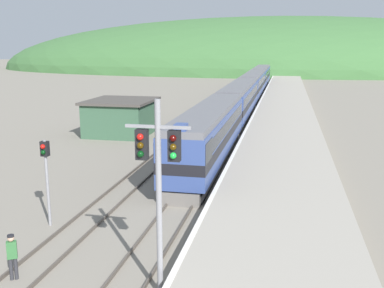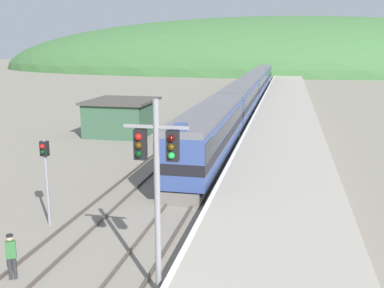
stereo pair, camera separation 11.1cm
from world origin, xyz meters
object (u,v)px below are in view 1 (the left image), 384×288
(carriage_fourth, at_px, (261,76))
(express_train_lead_car, at_px, (209,133))
(signal_mast_main, at_px, (158,171))
(signal_post_siding, at_px, (46,165))
(carriage_third, at_px, (254,84))
(carriage_second, at_px, (240,100))
(track_worker, at_px, (12,254))

(carriage_fourth, bearing_deg, express_train_lead_car, -90.00)
(signal_mast_main, distance_m, signal_post_siding, 8.65)
(carriage_third, bearing_deg, carriage_second, -90.00)
(express_train_lead_car, distance_m, track_worker, 18.81)
(signal_mast_main, xyz_separation_m, track_worker, (-5.65, -0.10, -3.49))
(track_worker, bearing_deg, carriage_second, 83.88)
(express_train_lead_car, height_order, carriage_second, express_train_lead_car)
(carriage_second, xyz_separation_m, carriage_fourth, (0.00, 44.64, 0.00))
(signal_mast_main, relative_size, track_worker, 3.87)
(carriage_third, distance_m, carriage_fourth, 22.32)
(express_train_lead_car, height_order, carriage_third, express_train_lead_car)
(carriage_third, relative_size, carriage_fourth, 1.00)
(signal_post_siding, bearing_deg, express_train_lead_car, 67.16)
(express_train_lead_car, distance_m, carriage_second, 21.60)
(track_worker, bearing_deg, signal_post_siding, 104.72)
(carriage_third, bearing_deg, express_train_lead_car, -90.00)
(carriage_third, xyz_separation_m, track_worker, (-4.28, -62.20, -1.24))
(carriage_second, bearing_deg, track_worker, -96.12)
(express_train_lead_car, xyz_separation_m, signal_mast_main, (1.38, -18.18, 2.24))
(carriage_second, height_order, carriage_fourth, same)
(express_train_lead_car, distance_m, carriage_third, 43.92)
(signal_mast_main, bearing_deg, carriage_second, 91.98)
(signal_mast_main, distance_m, track_worker, 6.64)
(carriage_fourth, relative_size, signal_post_siding, 5.05)
(carriage_second, height_order, signal_mast_main, signal_mast_main)
(track_worker, bearing_deg, signal_mast_main, 1.01)
(track_worker, bearing_deg, carriage_fourth, 87.10)
(carriage_second, bearing_deg, carriage_fourth, 90.00)
(track_worker, bearing_deg, carriage_third, 86.07)
(express_train_lead_car, xyz_separation_m, carriage_second, (0.00, 21.60, -0.01))
(carriage_third, bearing_deg, carriage_fourth, 90.00)
(express_train_lead_car, xyz_separation_m, carriage_third, (0.00, 43.92, -0.01))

